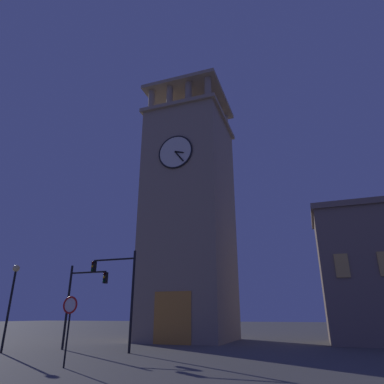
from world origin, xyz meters
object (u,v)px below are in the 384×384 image
(traffic_signal_mid, at_px, (80,293))
(no_horn_sign, at_px, (70,311))
(traffic_signal_far, at_px, (120,284))
(street_lamp, at_px, (12,290))
(clocktower, at_px, (190,216))

(traffic_signal_mid, relative_size, no_horn_sign, 1.85)
(traffic_signal_far, xyz_separation_m, no_horn_sign, (-1.29, 6.24, -1.70))
(street_lamp, bearing_deg, clocktower, -119.51)
(traffic_signal_far, bearing_deg, street_lamp, 20.52)
(clocktower, distance_m, street_lamp, 17.12)
(traffic_signal_mid, bearing_deg, clocktower, -113.63)
(street_lamp, height_order, no_horn_sign, street_lamp)
(traffic_signal_mid, relative_size, traffic_signal_far, 0.89)
(traffic_signal_far, relative_size, street_lamp, 1.17)
(traffic_signal_mid, height_order, no_horn_sign, traffic_signal_mid)
(no_horn_sign, bearing_deg, traffic_signal_far, -78.29)
(no_horn_sign, bearing_deg, traffic_signal_mid, -55.29)
(clocktower, distance_m, no_horn_sign, 19.39)
(clocktower, xyz_separation_m, traffic_signal_far, (1.02, 10.80, -7.54))
(clocktower, bearing_deg, no_horn_sign, 90.92)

